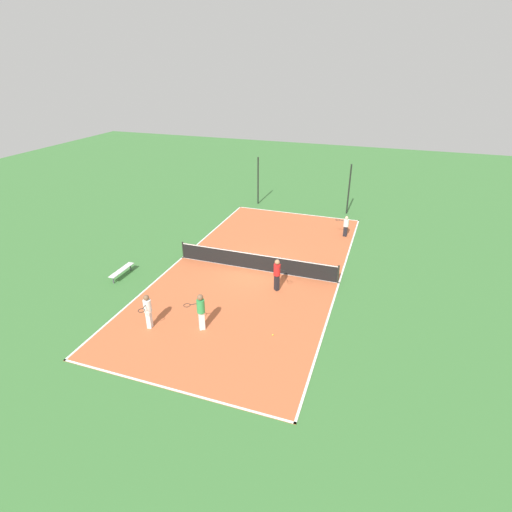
{
  "coord_description": "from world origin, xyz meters",
  "views": [
    {
      "loc": [
        6.76,
        -19.61,
        11.13
      ],
      "look_at": [
        0.0,
        0.0,
        0.9
      ],
      "focal_mm": 28.0,
      "sensor_mm": 36.0,
      "label": 1
    }
  ],
  "objects_px": {
    "bench": "(122,271)",
    "fence_post_back_left": "(258,181)",
    "player_near_white": "(148,309)",
    "tennis_ball_near_net": "(208,249)",
    "tennis_net": "(256,261)",
    "tennis_ball_right_alley": "(273,335)",
    "player_coach_red": "(277,273)",
    "player_far_white": "(346,225)",
    "fence_post_back_right": "(349,189)",
    "player_far_green": "(201,309)"
  },
  "relations": [
    {
      "from": "bench",
      "to": "tennis_ball_near_net",
      "type": "relative_size",
      "value": 27.92
    },
    {
      "from": "tennis_ball_right_alley",
      "to": "fence_post_back_left",
      "type": "xyz_separation_m",
      "value": [
        -6.53,
        17.15,
        1.93
      ]
    },
    {
      "from": "player_coach_red",
      "to": "fence_post_back_left",
      "type": "xyz_separation_m",
      "value": [
        -5.57,
        13.29,
        0.92
      ]
    },
    {
      "from": "tennis_net",
      "to": "player_near_white",
      "type": "relative_size",
      "value": 5.57
    },
    {
      "from": "fence_post_back_left",
      "to": "fence_post_back_right",
      "type": "relative_size",
      "value": 1.0
    },
    {
      "from": "player_coach_red",
      "to": "fence_post_back_right",
      "type": "distance_m",
      "value": 13.47
    },
    {
      "from": "player_coach_red",
      "to": "fence_post_back_left",
      "type": "bearing_deg",
      "value": 154.02
    },
    {
      "from": "tennis_ball_right_alley",
      "to": "fence_post_back_left",
      "type": "height_order",
      "value": "fence_post_back_left"
    },
    {
      "from": "fence_post_back_left",
      "to": "tennis_ball_right_alley",
      "type": "bearing_deg",
      "value": -69.15
    },
    {
      "from": "tennis_net",
      "to": "tennis_ball_right_alley",
      "type": "distance_m",
      "value": 6.36
    },
    {
      "from": "tennis_net",
      "to": "player_far_white",
      "type": "distance_m",
      "value": 7.95
    },
    {
      "from": "player_near_white",
      "to": "fence_post_back_left",
      "type": "relative_size",
      "value": 0.44
    },
    {
      "from": "player_coach_red",
      "to": "tennis_ball_near_net",
      "type": "xyz_separation_m",
      "value": [
        -5.65,
        3.37,
        -1.02
      ]
    },
    {
      "from": "player_coach_red",
      "to": "player_near_white",
      "type": "bearing_deg",
      "value": -90.59
    },
    {
      "from": "tennis_ball_right_alley",
      "to": "player_near_white",
      "type": "bearing_deg",
      "value": -167.21
    },
    {
      "from": "player_far_white",
      "to": "tennis_ball_near_net",
      "type": "distance_m",
      "value": 9.65
    },
    {
      "from": "player_near_white",
      "to": "player_far_white",
      "type": "bearing_deg",
      "value": 142.49
    },
    {
      "from": "bench",
      "to": "tennis_ball_right_alley",
      "type": "height_order",
      "value": "bench"
    },
    {
      "from": "player_far_green",
      "to": "player_far_white",
      "type": "distance_m",
      "value": 13.83
    },
    {
      "from": "tennis_ball_right_alley",
      "to": "player_far_white",
      "type": "bearing_deg",
      "value": 83.1
    },
    {
      "from": "player_coach_red",
      "to": "fence_post_back_left",
      "type": "height_order",
      "value": "fence_post_back_left"
    },
    {
      "from": "tennis_ball_right_alley",
      "to": "fence_post_back_right",
      "type": "bearing_deg",
      "value": 86.65
    },
    {
      "from": "tennis_ball_near_net",
      "to": "fence_post_back_left",
      "type": "height_order",
      "value": "fence_post_back_left"
    },
    {
      "from": "player_coach_red",
      "to": "tennis_ball_near_net",
      "type": "bearing_deg",
      "value": -169.59
    },
    {
      "from": "bench",
      "to": "player_coach_red",
      "type": "distance_m",
      "value": 8.89
    },
    {
      "from": "bench",
      "to": "tennis_ball_near_net",
      "type": "distance_m",
      "value": 5.73
    },
    {
      "from": "tennis_ball_near_net",
      "to": "player_near_white",
      "type": "bearing_deg",
      "value": -82.84
    },
    {
      "from": "player_near_white",
      "to": "tennis_ball_near_net",
      "type": "height_order",
      "value": "player_near_white"
    },
    {
      "from": "player_coach_red",
      "to": "player_far_white",
      "type": "height_order",
      "value": "player_coach_red"
    },
    {
      "from": "bench",
      "to": "player_near_white",
      "type": "bearing_deg",
      "value": -131.5
    },
    {
      "from": "bench",
      "to": "player_coach_red",
      "type": "bearing_deg",
      "value": -80.69
    },
    {
      "from": "fence_post_back_right",
      "to": "player_near_white",
      "type": "bearing_deg",
      "value": -109.56
    },
    {
      "from": "player_far_green",
      "to": "tennis_ball_right_alley",
      "type": "distance_m",
      "value": 3.43
    },
    {
      "from": "tennis_net",
      "to": "tennis_ball_near_net",
      "type": "bearing_deg",
      "value": 158.26
    },
    {
      "from": "bench",
      "to": "fence_post_back_left",
      "type": "height_order",
      "value": "fence_post_back_left"
    },
    {
      "from": "bench",
      "to": "player_far_green",
      "type": "bearing_deg",
      "value": -114.93
    },
    {
      "from": "tennis_ball_near_net",
      "to": "tennis_ball_right_alley",
      "type": "bearing_deg",
      "value": -47.59
    },
    {
      "from": "tennis_net",
      "to": "tennis_ball_right_alley",
      "type": "height_order",
      "value": "tennis_net"
    },
    {
      "from": "fence_post_back_right",
      "to": "player_far_green",
      "type": "bearing_deg",
      "value": -103.36
    },
    {
      "from": "bench",
      "to": "fence_post_back_left",
      "type": "relative_size",
      "value": 0.48
    },
    {
      "from": "bench",
      "to": "tennis_ball_right_alley",
      "type": "relative_size",
      "value": 27.92
    },
    {
      "from": "bench",
      "to": "player_coach_red",
      "type": "relative_size",
      "value": 1.05
    },
    {
      "from": "player_near_white",
      "to": "player_far_white",
      "type": "relative_size",
      "value": 1.17
    },
    {
      "from": "player_near_white",
      "to": "tennis_ball_right_alley",
      "type": "xyz_separation_m",
      "value": [
        5.54,
        1.26,
        -0.96
      ]
    },
    {
      "from": "bench",
      "to": "tennis_ball_near_net",
      "type": "bearing_deg",
      "value": -32.77
    },
    {
      "from": "player_far_green",
      "to": "fence_post_back_left",
      "type": "height_order",
      "value": "fence_post_back_left"
    },
    {
      "from": "fence_post_back_left",
      "to": "tennis_net",
      "type": "bearing_deg",
      "value": -71.79
    },
    {
      "from": "player_near_white",
      "to": "tennis_ball_right_alley",
      "type": "relative_size",
      "value": 25.46
    },
    {
      "from": "player_far_white",
      "to": "tennis_ball_right_alley",
      "type": "distance_m",
      "value": 12.52
    },
    {
      "from": "tennis_ball_near_net",
      "to": "fence_post_back_left",
      "type": "distance_m",
      "value": 10.1
    }
  ]
}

